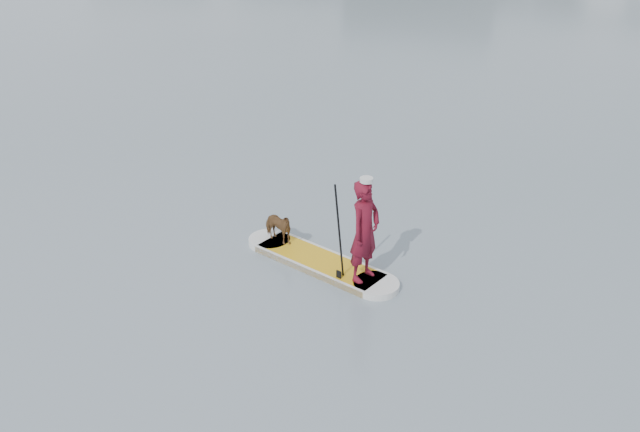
% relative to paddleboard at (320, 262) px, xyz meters
% --- Properties ---
extents(ground, '(140.00, 140.00, 0.00)m').
position_rel_paddleboard_xyz_m(ground, '(-2.87, 3.61, -0.06)').
color(ground, slate).
rests_on(ground, ground).
extents(paddleboard, '(3.18, 1.56, 0.12)m').
position_rel_paddleboard_xyz_m(paddleboard, '(0.00, 0.00, 0.00)').
color(paddleboard, gold).
rests_on(paddleboard, ground).
extents(paddler, '(0.61, 0.76, 1.82)m').
position_rel_paddleboard_xyz_m(paddler, '(0.93, -0.29, 0.97)').
color(paddler, maroon).
rests_on(paddler, paddleboard).
extents(white_cap, '(0.22, 0.22, 0.07)m').
position_rel_paddleboard_xyz_m(white_cap, '(0.93, -0.29, 1.91)').
color(white_cap, silver).
rests_on(white_cap, paddler).
extents(dog, '(0.82, 0.57, 0.63)m').
position_rel_paddleboard_xyz_m(dog, '(-0.99, 0.31, 0.38)').
color(dog, brown).
rests_on(dog, paddleboard).
extents(paddle, '(0.12, 0.29, 2.00)m').
position_rel_paddleboard_xyz_m(paddle, '(0.54, -0.47, 0.74)').
color(paddle, black).
rests_on(paddle, ground).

